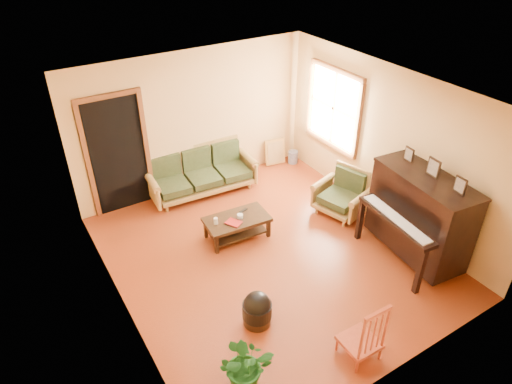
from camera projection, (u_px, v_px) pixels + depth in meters
floor at (270, 255)px, 7.11m from camera, size 5.00×5.00×0.00m
doorway at (118, 156)px, 7.68m from camera, size 1.08×0.16×2.05m
window at (334, 108)px, 8.21m from camera, size 0.12×1.36×1.46m
sofa at (202, 173)px, 8.40m from camera, size 2.03×0.97×0.85m
coffee_table at (237, 227)px, 7.39m from camera, size 1.07×0.64×0.37m
armchair at (341, 194)px, 7.84m from camera, size 0.97×0.99×0.81m
piano at (419, 217)px, 6.76m from camera, size 1.10×1.67×1.39m
footstool at (257, 312)px, 5.88m from camera, size 0.43×0.43×0.37m
red_chair at (362, 329)px, 5.32m from camera, size 0.43×0.47×0.90m
leaning_frame at (275, 152)px, 9.39m from camera, size 0.44×0.16×0.57m
ceramic_crock at (293, 157)px, 9.53m from camera, size 0.27×0.27×0.26m
potted_plant at (246, 364)px, 5.05m from camera, size 0.75×0.70×0.67m
book at (230, 226)px, 7.10m from camera, size 0.27×0.29×0.02m
candle at (216, 221)px, 7.13m from camera, size 0.08×0.08×0.11m
glass_jar at (240, 216)px, 7.28m from camera, size 0.10×0.10×0.06m
remote at (243, 210)px, 7.46m from camera, size 0.16×0.08×0.02m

